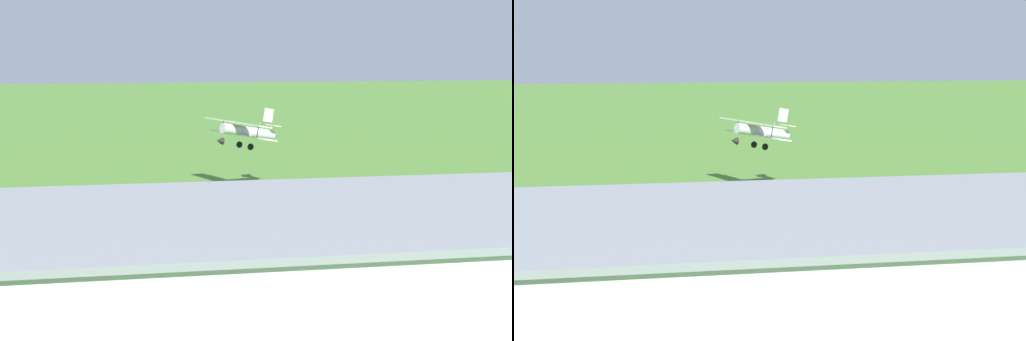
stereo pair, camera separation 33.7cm
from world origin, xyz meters
TOP-DOWN VIEW (x-y plane):
  - ground_plane at (0.00, 0.00)m, footprint 400.00×400.00m
  - hangar at (0.53, 32.15)m, footprint 35.57×16.87m
  - biplane at (-1.01, -3.77)m, footprint 7.35×9.20m
  - car_grey at (-15.07, 16.79)m, footprint 1.89×4.03m
  - car_green at (16.84, 16.08)m, footprint 2.12×4.65m
  - person_beside_truck at (12.96, 13.21)m, footprint 0.53×0.53m
  - person_near_hangar_door at (13.90, 11.90)m, footprint 0.53×0.53m
  - person_walking_on_apron at (4.65, 12.99)m, footprint 0.45×0.45m
  - person_by_parked_cars at (15.19, 11.61)m, footprint 0.53×0.53m

SIDE VIEW (x-z plane):
  - ground_plane at x=0.00m, z-range 0.00..0.00m
  - person_by_parked_cars at x=15.19m, z-range -0.01..1.56m
  - person_walking_on_apron at x=4.65m, z-range -0.01..1.57m
  - person_beside_truck at x=12.96m, z-range 0.00..1.64m
  - person_near_hangar_door at x=13.90m, z-range 0.00..1.67m
  - car_green at x=16.84m, z-range 0.03..1.66m
  - car_grey at x=-15.07m, z-range 0.03..1.69m
  - hangar at x=0.53m, z-range 0.01..6.51m
  - biplane at x=-1.01m, z-range 4.15..8.04m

